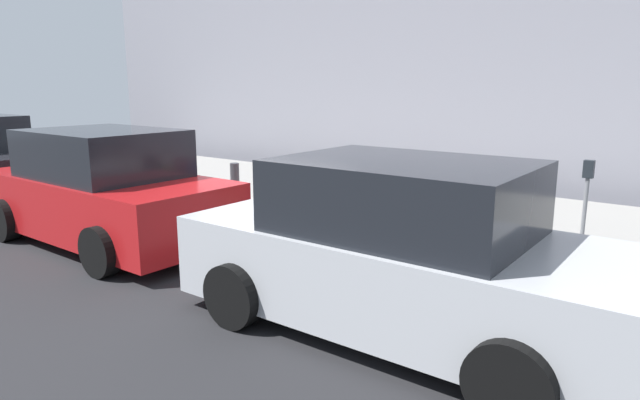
% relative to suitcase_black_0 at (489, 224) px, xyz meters
% --- Properties ---
extents(ground_plane, '(40.00, 40.00, 0.00)m').
position_rel_suitcase_black_0_xyz_m(ground_plane, '(3.58, 0.78, -0.48)').
color(ground_plane, black).
extents(sidewalk_curb, '(18.00, 5.00, 0.14)m').
position_rel_suitcase_black_0_xyz_m(sidewalk_curb, '(3.58, -1.72, -0.41)').
color(sidewalk_curb, gray).
rests_on(sidewalk_curb, ground_plane).
extents(suitcase_black_0, '(0.40, 0.20, 0.74)m').
position_rel_suitcase_black_0_xyz_m(suitcase_black_0, '(0.00, 0.00, 0.00)').
color(suitcase_black_0, black).
rests_on(suitcase_black_0, sidewalk_curb).
extents(suitcase_olive_1, '(0.44, 0.21, 0.81)m').
position_rel_suitcase_black_0_xyz_m(suitcase_olive_1, '(0.51, -0.09, -0.09)').
color(suitcase_olive_1, '#59601E').
rests_on(suitcase_olive_1, sidewalk_curb).
extents(suitcase_maroon_2, '(0.44, 0.24, 0.77)m').
position_rel_suitcase_black_0_xyz_m(suitcase_maroon_2, '(1.03, -0.04, 0.01)').
color(suitcase_maroon_2, maroon).
rests_on(suitcase_maroon_2, sidewalk_curb).
extents(suitcase_navy_3, '(0.39, 0.22, 0.75)m').
position_rel_suitcase_black_0_xyz_m(suitcase_navy_3, '(1.51, 0.02, 0.00)').
color(suitcase_navy_3, navy).
rests_on(suitcase_navy_3, sidewalk_curb).
extents(suitcase_red_4, '(0.44, 0.21, 0.91)m').
position_rel_suitcase_black_0_xyz_m(suitcase_red_4, '(2.01, 0.02, 0.01)').
color(suitcase_red_4, red).
rests_on(suitcase_red_4, sidewalk_curb).
extents(suitcase_teal_5, '(0.51, 0.28, 1.05)m').
position_rel_suitcase_black_0_xyz_m(suitcase_teal_5, '(2.56, -0.00, 0.05)').
color(suitcase_teal_5, '#0F606B').
rests_on(suitcase_teal_5, sidewalk_curb).
extents(suitcase_silver_6, '(0.51, 0.25, 0.89)m').
position_rel_suitcase_black_0_xyz_m(suitcase_silver_6, '(3.15, 0.03, -0.00)').
color(suitcase_silver_6, '#9EA0A8').
rests_on(suitcase_silver_6, sidewalk_curb).
extents(fire_hydrant, '(0.39, 0.21, 0.82)m').
position_rel_suitcase_black_0_xyz_m(fire_hydrant, '(4.11, -0.02, 0.09)').
color(fire_hydrant, red).
rests_on(fire_hydrant, sidewalk_curb).
extents(bollard_post, '(0.16, 0.16, 0.78)m').
position_rel_suitcase_black_0_xyz_m(bollard_post, '(4.74, 0.13, 0.05)').
color(bollard_post, '#333338').
rests_on(bollard_post, sidewalk_curb).
extents(parking_meter, '(0.12, 0.09, 1.27)m').
position_rel_suitcase_black_0_xyz_m(parking_meter, '(-1.10, -0.27, 0.48)').
color(parking_meter, slate).
rests_on(parking_meter, sidewalk_curb).
extents(parked_car_silver_0, '(4.31, 2.05, 1.65)m').
position_rel_suitcase_black_0_xyz_m(parked_car_silver_0, '(-0.16, 2.68, 0.29)').
color(parked_car_silver_0, '#B2B5BA').
rests_on(parked_car_silver_0, ground_plane).
extents(parked_car_red_1, '(4.22, 2.04, 1.68)m').
position_rel_suitcase_black_0_xyz_m(parked_car_red_1, '(4.81, 2.68, 0.30)').
color(parked_car_red_1, '#AD1619').
rests_on(parked_car_red_1, ground_plane).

